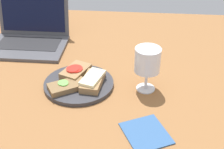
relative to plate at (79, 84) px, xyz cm
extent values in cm
cube|color=brown|center=(7.94, -2.49, -2.19)|extent=(140.00, 140.00, 3.00)
cylinder|color=#333338|center=(0.00, 0.00, 0.00)|extent=(22.97, 22.97, 1.37)
cube|color=#937047|center=(4.77, -0.73, 1.80)|extent=(7.27, 12.48, 2.24)
cube|color=#F4EAB7|center=(4.77, -0.73, 3.38)|extent=(7.88, 11.18, 0.91)
cube|color=#937047|center=(-1.76, 4.49, 1.87)|extent=(10.16, 12.37, 2.37)
cylinder|color=red|center=(-2.56, 3.68, 3.36)|extent=(4.33, 4.33, 0.61)
cylinder|color=red|center=(-1.85, 4.20, 3.28)|extent=(5.07, 5.07, 0.44)
cube|color=brown|center=(-3.01, -3.77, 1.59)|extent=(13.15, 11.30, 1.80)
cylinder|color=#6BB74C|center=(-4.29, -3.57, 2.66)|extent=(3.35, 3.35, 0.34)
cylinder|color=#6BB74C|center=(-3.96, -3.90, 2.66)|extent=(2.95, 2.95, 0.35)
cylinder|color=white|center=(21.96, 0.20, -0.49)|extent=(6.07, 6.07, 0.40)
cylinder|color=white|center=(21.96, 0.20, 3.02)|extent=(0.96, 0.96, 6.62)
cylinder|color=white|center=(21.96, 0.20, 10.22)|extent=(8.10, 8.10, 7.77)
cylinder|color=white|center=(21.96, 0.20, 9.43)|extent=(7.45, 7.45, 6.19)
cube|color=#4C4C51|center=(-25.27, 24.03, -0.05)|extent=(30.19, 21.23, 1.28)
cube|color=#232326|center=(-25.27, 25.94, 0.67)|extent=(24.75, 11.68, 0.16)
cube|color=#4C4C51|center=(-25.27, 36.65, 10.70)|extent=(29.58, 4.79, 20.38)
cube|color=black|center=(-25.27, 36.15, 10.70)|extent=(26.56, 3.52, 17.02)
cube|color=#33598C|center=(22.05, -20.85, -0.49)|extent=(15.35, 15.96, 0.40)
camera|label=1|loc=(18.54, -83.50, 58.10)|focal=50.00mm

